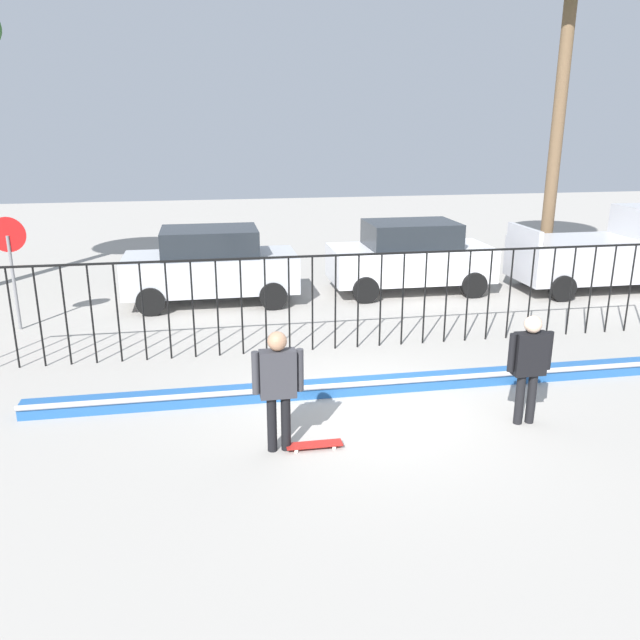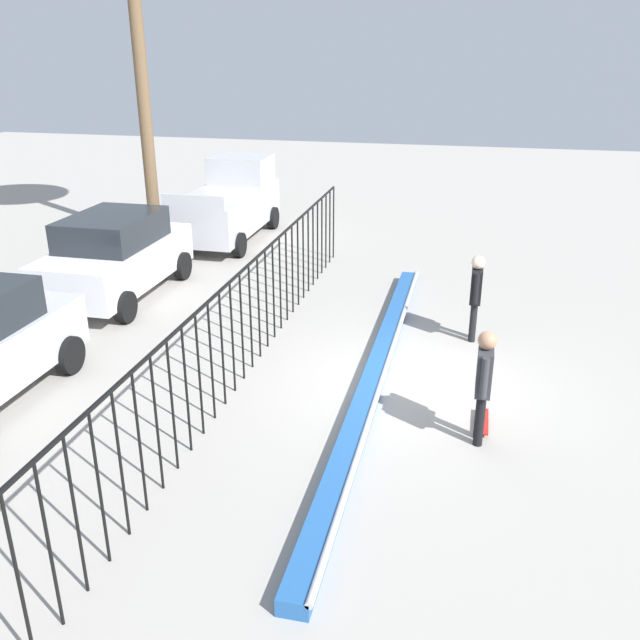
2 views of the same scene
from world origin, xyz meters
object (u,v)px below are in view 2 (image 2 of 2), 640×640
object	(u,v)px
pickup_truck	(228,204)
skateboard	(482,421)
camera_operator	(476,290)
parked_car_white	(115,255)
skateboarder	(484,377)

from	to	relation	value
pickup_truck	skateboard	bearing A→B (deg)	-142.35
camera_operator	parked_car_white	xyz separation A→B (m)	(0.74, 8.04, -0.06)
parked_car_white	skateboarder	bearing A→B (deg)	-116.52
skateboard	parked_car_white	size ratio (longest dim) A/B	0.19
skateboarder	pickup_truck	world-z (taller)	pickup_truck
skateboarder	pickup_truck	bearing A→B (deg)	63.85
skateboard	parked_car_white	xyz separation A→B (m)	(4.04, 8.27, 0.91)
skateboarder	skateboard	distance (m)	1.11
skateboard	skateboarder	bearing A→B (deg)	156.60
camera_operator	pickup_truck	size ratio (longest dim) A/B	0.37
camera_operator	skateboarder	bearing A→B (deg)	3.22
camera_operator	pickup_truck	bearing A→B (deg)	-129.60
skateboard	pickup_truck	bearing A→B (deg)	21.15
parked_car_white	pickup_truck	world-z (taller)	pickup_truck
skateboard	parked_car_white	distance (m)	9.25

